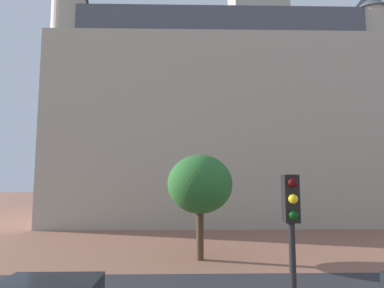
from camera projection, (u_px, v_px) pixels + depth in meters
name	position (u px, v px, depth m)	size (l,w,h in m)	color
ground_plane	(203.00, 284.00, 11.71)	(120.00, 120.00, 0.00)	#93604C
landmark_building	(222.00, 113.00, 29.81)	(29.67, 12.12, 37.36)	#B2A893
traffic_light_pole	(292.00, 243.00, 5.57)	(0.28, 0.34, 4.27)	black
tree_curb_far	(200.00, 184.00, 15.33)	(3.33, 3.33, 5.27)	#4C3823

